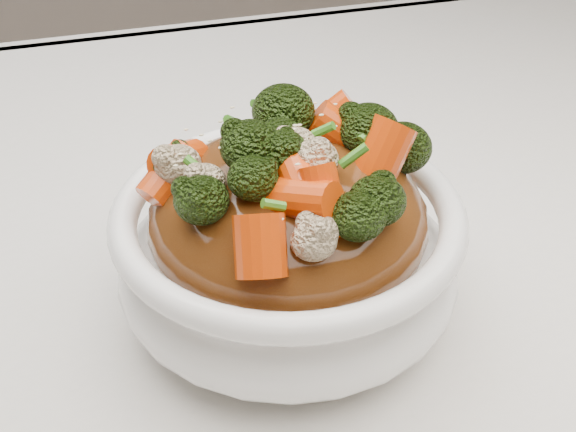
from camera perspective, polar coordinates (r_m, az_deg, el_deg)
name	(u,v)px	position (r m, az deg, el deg)	size (l,w,h in m)	color
tablecloth	(313,280)	(0.54, 1.79, -4.56)	(1.20, 0.80, 0.04)	silver
bowl	(288,258)	(0.46, 0.00, -2.97)	(0.20, 0.20, 0.08)	white
sauce_base	(288,220)	(0.44, 0.00, -0.28)	(0.16, 0.16, 0.09)	#50280D
carrots	(288,131)	(0.41, 0.00, 6.05)	(0.16, 0.16, 0.05)	#D23E06
broccoli	(288,133)	(0.41, 0.00, 5.94)	(0.16, 0.16, 0.04)	black
cauliflower	(288,136)	(0.41, 0.00, 5.72)	(0.16, 0.16, 0.03)	#D2B98F
scallions	(288,130)	(0.41, 0.00, 6.16)	(0.12, 0.12, 0.02)	#367A1C
sesame_seeds	(288,130)	(0.41, 0.00, 6.16)	(0.14, 0.14, 0.01)	beige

